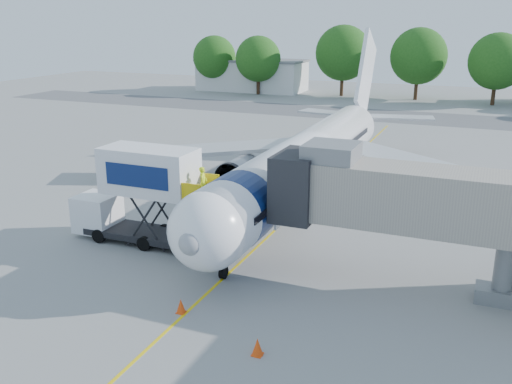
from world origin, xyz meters
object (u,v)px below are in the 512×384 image
at_px(ground_tug, 80,351).
at_px(catering_hiloader, 140,196).
at_px(jet_bridge, 405,198).
at_px(aircraft, 309,159).

bearing_deg(ground_tug, catering_hiloader, 92.46).
height_order(jet_bridge, catering_hiloader, jet_bridge).
height_order(aircraft, catering_hiloader, aircraft).
bearing_deg(jet_bridge, catering_hiloader, -179.99).
distance_m(aircraft, ground_tug, 22.47).
relative_size(catering_hiloader, ground_tug, 2.36).
relative_size(jet_bridge, catering_hiloader, 1.64).
relative_size(aircraft, catering_hiloader, 4.44).
bearing_deg(catering_hiloader, jet_bridge, 0.01).
distance_m(aircraft, jet_bridge, 13.77).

